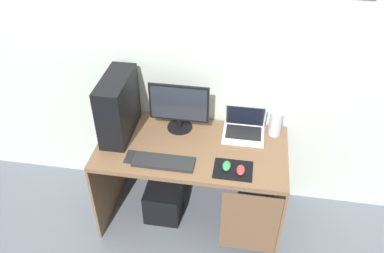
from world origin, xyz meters
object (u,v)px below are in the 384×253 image
speaker (276,123)px  monitor (179,107)px  pc_tower (118,106)px  mouse_left (227,166)px  laptop (244,128)px  keyboard (164,162)px  subwoofer (164,201)px  cell_phone (131,157)px  mouse_right (241,170)px

speaker → monitor: bearing=-176.1°
pc_tower → mouse_left: 0.88m
mouse_left → laptop: bearing=77.4°
pc_tower → keyboard: size_ratio=1.10×
keyboard → mouse_left: (0.43, 0.02, 0.01)m
laptop → subwoofer: 0.90m
speaker → cell_phone: bearing=-156.4°
speaker → keyboard: bearing=-148.8°
monitor → cell_phone: (-0.27, -0.38, -0.19)m
monitor → cell_phone: 0.50m
pc_tower → cell_phone: bearing=-60.7°
keyboard → subwoofer: keyboard is taller
pc_tower → monitor: 0.44m
monitor → subwoofer: bearing=-115.7°
monitor → mouse_right: monitor is taller
pc_tower → keyboard: (0.39, -0.29, -0.22)m
monitor → subwoofer: 0.83m
speaker → keyboard: size_ratio=0.46×
monitor → speaker: bearing=3.9°
speaker → subwoofer: (-0.81, -0.26, -0.70)m
laptop → speaker: size_ratio=1.56×
laptop → mouse_right: laptop is taller
mouse_left → cell_phone: mouse_left is taller
subwoofer → monitor: bearing=64.3°
speaker → keyboard: speaker is taller
cell_phone → speaker: bearing=23.6°
monitor → keyboard: 0.44m
monitor → laptop: 0.50m
pc_tower → laptop: size_ratio=1.53×
laptop → speaker: (0.22, 0.03, 0.05)m
laptop → cell_phone: (-0.75, -0.40, -0.04)m
laptop → mouse_right: 0.42m
pc_tower → mouse_left: pc_tower is taller
speaker → mouse_left: bearing=-126.2°
pc_tower → monitor: bearing=15.0°
monitor → mouse_left: (0.39, -0.38, -0.17)m
monitor → laptop: (0.48, 0.02, -0.15)m
monitor → keyboard: size_ratio=1.05×
laptop → keyboard: laptop is taller
laptop → subwoofer: laptop is taller
monitor → mouse_left: bearing=-44.0°
keyboard → mouse_left: 0.43m
mouse_right → cell_phone: 0.76m
subwoofer → mouse_left: bearing=-18.6°
pc_tower → subwoofer: size_ratio=1.64×
subwoofer → mouse_right: bearing=-18.0°
monitor → speaker: monitor is taller
laptop → cell_phone: laptop is taller
monitor → subwoofer: size_ratio=1.56×
mouse_left → cell_phone: (-0.66, 0.00, -0.02)m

